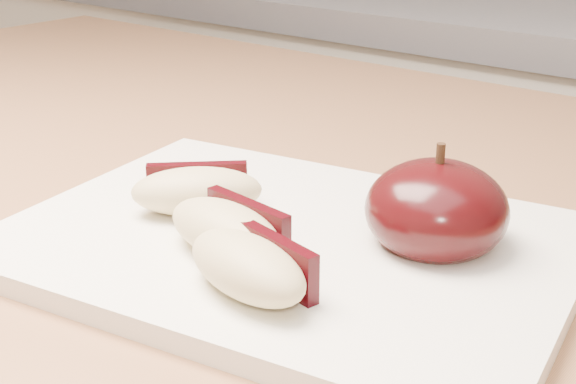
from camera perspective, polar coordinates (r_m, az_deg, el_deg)
The scene contains 5 objects.
cutting_board at distance 0.44m, azimuth 0.00°, elevation -3.73°, with size 0.31×0.22×0.01m, color white.
apple_half at distance 0.43m, azimuth 10.50°, elevation -1.27°, with size 0.09×0.09×0.06m.
apple_wedge_a at distance 0.47m, azimuth -6.50°, elevation 0.13°, with size 0.08×0.08×0.03m.
apple_wedge_b at distance 0.42m, azimuth -4.33°, elevation -2.62°, with size 0.08×0.05×0.03m.
apple_wedge_c at distance 0.38m, azimuth -2.71°, elevation -5.25°, with size 0.08×0.05×0.03m.
Camera 1 is at (0.18, 0.07, 1.10)m, focal length 50.00 mm.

